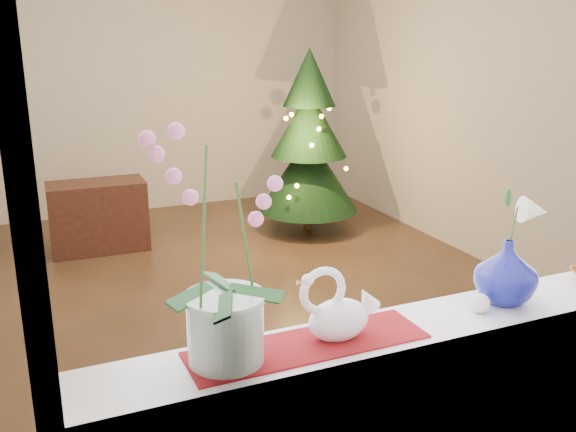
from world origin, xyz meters
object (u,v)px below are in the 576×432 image
orchid_pot (223,249)px  paperweight (480,303)px  swan (339,304)px  blue_vase (507,267)px  xmas_tree (309,142)px  side_table (98,216)px

orchid_pot → paperweight: bearing=-1.6°
swan → blue_vase: (0.62, 0.01, 0.01)m
paperweight → xmas_tree: (1.12, 3.61, -0.14)m
orchid_pot → blue_vase: orchid_pot is taller
paperweight → side_table: bearing=100.5°
orchid_pot → side_table: orchid_pot is taller
orchid_pot → xmas_tree: size_ratio=0.40×
xmas_tree → orchid_pot: bearing=-118.6°
orchid_pot → swan: orchid_pot is taller
orchid_pot → swan: 0.40m
swan → paperweight: swan is taller
paperweight → side_table: (-0.70, 3.80, -0.66)m
orchid_pot → side_table: size_ratio=0.84×
paperweight → swan: bearing=177.2°
swan → blue_vase: size_ratio=1.04×
paperweight → xmas_tree: size_ratio=0.04×
orchid_pot → paperweight: size_ratio=10.18×
swan → xmas_tree: 3.94m
blue_vase → paperweight: blue_vase is taller
side_table → swan: bearing=-85.1°
paperweight → xmas_tree: xmas_tree is taller
xmas_tree → side_table: (-1.82, 0.19, -0.52)m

